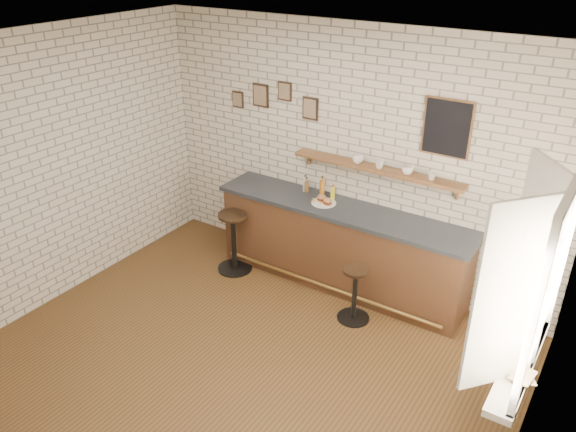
# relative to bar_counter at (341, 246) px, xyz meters

# --- Properties ---
(ground) EXTENTS (5.00, 5.00, 0.00)m
(ground) POSITION_rel_bar_counter_xyz_m (-0.12, -1.70, -0.51)
(ground) COLOR brown
(ground) RESTS_ON ground
(bar_counter) EXTENTS (3.10, 0.65, 1.01)m
(bar_counter) POSITION_rel_bar_counter_xyz_m (0.00, 0.00, 0.00)
(bar_counter) COLOR #51331E
(bar_counter) RESTS_ON ground
(sandwich_plate) EXTENTS (0.28, 0.28, 0.01)m
(sandwich_plate) POSITION_rel_bar_counter_xyz_m (-0.24, -0.01, 0.51)
(sandwich_plate) COLOR white
(sandwich_plate) RESTS_ON bar_counter
(ciabatta_sandwich) EXTENTS (0.23, 0.16, 0.07)m
(ciabatta_sandwich) POSITION_rel_bar_counter_xyz_m (-0.23, -0.01, 0.55)
(ciabatta_sandwich) COLOR #B8814B
(ciabatta_sandwich) RESTS_ON sandwich_plate
(potato_chips) EXTENTS (0.27, 0.17, 0.00)m
(potato_chips) POSITION_rel_bar_counter_xyz_m (-0.25, -0.01, 0.52)
(potato_chips) COLOR #E1B84F
(potato_chips) RESTS_ON sandwich_plate
(bitters_bottle_brown) EXTENTS (0.06, 0.06, 0.18)m
(bitters_bottle_brown) POSITION_rel_bar_counter_xyz_m (-0.58, 0.16, 0.58)
(bitters_bottle_brown) COLOR brown
(bitters_bottle_brown) RESTS_ON bar_counter
(bitters_bottle_white) EXTENTS (0.05, 0.05, 0.21)m
(bitters_bottle_white) POSITION_rel_bar_counter_xyz_m (-0.60, 0.16, 0.59)
(bitters_bottle_white) COLOR beige
(bitters_bottle_white) RESTS_ON bar_counter
(bitters_bottle_amber) EXTENTS (0.06, 0.06, 0.25)m
(bitters_bottle_amber) POSITION_rel_bar_counter_xyz_m (-0.36, 0.16, 0.61)
(bitters_bottle_amber) COLOR #AA671B
(bitters_bottle_amber) RESTS_ON bar_counter
(condiment_bottle_yellow) EXTENTS (0.05, 0.05, 0.17)m
(condiment_bottle_yellow) POSITION_rel_bar_counter_xyz_m (-0.21, 0.16, 0.58)
(condiment_bottle_yellow) COLOR yellow
(condiment_bottle_yellow) RESTS_ON bar_counter
(bar_stool_left) EXTENTS (0.43, 0.43, 0.78)m
(bar_stool_left) POSITION_rel_bar_counter_xyz_m (-1.25, -0.45, -0.09)
(bar_stool_left) COLOR black
(bar_stool_left) RESTS_ON ground
(bar_stool_right) EXTENTS (0.36, 0.36, 0.64)m
(bar_stool_right) POSITION_rel_bar_counter_xyz_m (0.47, -0.54, -0.16)
(bar_stool_right) COLOR black
(bar_stool_right) RESTS_ON ground
(wall_shelf) EXTENTS (2.00, 0.18, 0.18)m
(wall_shelf) POSITION_rel_bar_counter_xyz_m (0.28, 0.20, 0.97)
(wall_shelf) COLOR brown
(wall_shelf) RESTS_ON ground
(shelf_cup_a) EXTENTS (0.13, 0.13, 0.10)m
(shelf_cup_a) POSITION_rel_bar_counter_xyz_m (0.06, 0.20, 1.04)
(shelf_cup_a) COLOR white
(shelf_cup_a) RESTS_ON wall_shelf
(shelf_cup_b) EXTENTS (0.15, 0.15, 0.10)m
(shelf_cup_b) POSITION_rel_bar_counter_xyz_m (0.32, 0.20, 1.04)
(shelf_cup_b) COLOR white
(shelf_cup_b) RESTS_ON wall_shelf
(shelf_cup_c) EXTENTS (0.16, 0.16, 0.09)m
(shelf_cup_c) POSITION_rel_bar_counter_xyz_m (0.64, 0.20, 1.04)
(shelf_cup_c) COLOR white
(shelf_cup_c) RESTS_ON wall_shelf
(shelf_cup_d) EXTENTS (0.12, 0.12, 0.09)m
(shelf_cup_d) POSITION_rel_bar_counter_xyz_m (0.92, 0.20, 1.04)
(shelf_cup_d) COLOR white
(shelf_cup_d) RESTS_ON wall_shelf
(back_wall_decor) EXTENTS (2.96, 0.02, 0.56)m
(back_wall_decor) POSITION_rel_bar_counter_xyz_m (0.11, 0.28, 1.54)
(back_wall_decor) COLOR black
(back_wall_decor) RESTS_ON ground
(window_sill) EXTENTS (0.20, 1.35, 0.06)m
(window_sill) POSITION_rel_bar_counter_xyz_m (2.28, -1.40, 0.39)
(window_sill) COLOR white
(window_sill) RESTS_ON ground
(casement_window) EXTENTS (0.40, 1.30, 1.56)m
(casement_window) POSITION_rel_bar_counter_xyz_m (2.24, -1.40, 1.14)
(casement_window) COLOR white
(casement_window) RESTS_ON ground
(book_lower) EXTENTS (0.24, 0.26, 0.02)m
(book_lower) POSITION_rel_bar_counter_xyz_m (2.26, -1.65, 0.43)
(book_lower) COLOR tan
(book_lower) RESTS_ON window_sill
(book_upper) EXTENTS (0.18, 0.22, 0.02)m
(book_upper) POSITION_rel_bar_counter_xyz_m (2.26, -1.61, 0.45)
(book_upper) COLOR tan
(book_upper) RESTS_ON book_lower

